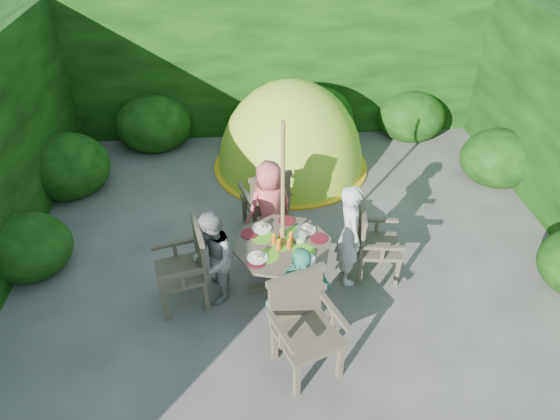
{
  "coord_description": "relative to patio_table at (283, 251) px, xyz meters",
  "views": [
    {
      "loc": [
        -0.59,
        -4.7,
        4.33
      ],
      "look_at": [
        -0.24,
        0.02,
        0.85
      ],
      "focal_mm": 32.0,
      "sensor_mm": 36.0,
      "label": 1
    }
  ],
  "objects": [
    {
      "name": "hedge_enclosure",
      "position": [
        0.23,
        1.72,
        0.69
      ],
      "size": [
        9.0,
        9.0,
        2.5
      ],
      "color": "black",
      "rests_on": "ground"
    },
    {
      "name": "parasol_pole",
      "position": [
        -0.0,
        -0.0,
        0.54
      ],
      "size": [
        0.05,
        0.05,
        2.2
      ],
      "primitive_type": "cylinder",
      "rotation": [
        0.0,
        0.0,
        0.13
      ],
      "color": "olive",
      "rests_on": "ground"
    },
    {
      "name": "patio_table",
      "position": [
        0.0,
        0.0,
        0.0
      ],
      "size": [
        1.28,
        1.28,
        0.8
      ],
      "rotation": [
        0.0,
        0.0,
        0.13
      ],
      "color": "#40382A",
      "rests_on": "ground"
    },
    {
      "name": "child_right",
      "position": [
        0.79,
        0.1,
        0.11
      ],
      "size": [
        0.34,
        0.5,
        1.34
      ],
      "primitive_type": "imported",
      "rotation": [
        0.0,
        0.0,
        1.62
      ],
      "color": "silver",
      "rests_on": "ground"
    },
    {
      "name": "child_front",
      "position": [
        0.1,
        -0.79,
        0.07
      ],
      "size": [
        0.79,
        0.53,
        1.25
      ],
      "primitive_type": "imported",
      "rotation": [
        0.0,
        0.0,
        0.33
      ],
      "color": "#4BB08F",
      "rests_on": "ground"
    },
    {
      "name": "garden_chair_front",
      "position": [
        0.11,
        -1.09,
        -0.0
      ],
      "size": [
        0.79,
        0.74,
        1.04
      ],
      "rotation": [
        0.0,
        0.0,
        0.38
      ],
      "color": "#40382A",
      "rests_on": "ground"
    },
    {
      "name": "ground",
      "position": [
        0.23,
        0.38,
        -0.56
      ],
      "size": [
        60.0,
        60.0,
        0.0
      ],
      "primitive_type": "plane",
      "color": "#4B4743",
      "rests_on": "ground"
    },
    {
      "name": "child_back",
      "position": [
        -0.11,
        0.79,
        0.07
      ],
      "size": [
        0.72,
        0.61,
        1.26
      ],
      "primitive_type": "imported",
      "rotation": [
        0.0,
        0.0,
        3.56
      ],
      "color": "#DA5A5A",
      "rests_on": "ground"
    },
    {
      "name": "garden_chair_back",
      "position": [
        -0.13,
        1.09,
        -0.04
      ],
      "size": [
        0.7,
        0.66,
        0.97
      ],
      "rotation": [
        0.0,
        0.0,
        3.44
      ],
      "color": "#40382A",
      "rests_on": "ground"
    },
    {
      "name": "garden_chair_right",
      "position": [
        1.08,
        0.16,
        -0.06
      ],
      "size": [
        0.56,
        0.62,
        0.94
      ],
      "rotation": [
        0.0,
        0.0,
        1.46
      ],
      "color": "#40382A",
      "rests_on": "ground"
    },
    {
      "name": "dome_tent",
      "position": [
        0.35,
        2.77,
        -0.56
      ],
      "size": [
        2.53,
        2.53,
        2.89
      ],
      "rotation": [
        0.0,
        0.0,
        -0.03
      ],
      "color": "#92DE2A",
      "rests_on": "ground"
    },
    {
      "name": "garden_chair_left",
      "position": [
        -1.09,
        -0.13,
        -0.03
      ],
      "size": [
        0.65,
        0.7,
        0.98
      ],
      "rotation": [
        0.0,
        0.0,
        -1.32
      ],
      "color": "#40382A",
      "rests_on": "ground"
    },
    {
      "name": "child_left",
      "position": [
        -0.8,
        -0.1,
        0.03
      ],
      "size": [
        0.48,
        0.6,
        1.19
      ],
      "primitive_type": "imported",
      "rotation": [
        0.0,
        0.0,
        -1.52
      ],
      "color": "gray",
      "rests_on": "ground"
    }
  ]
}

